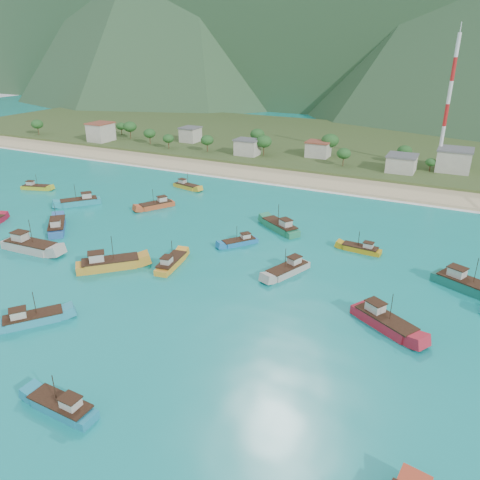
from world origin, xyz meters
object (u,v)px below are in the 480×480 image
at_px(radio_tower, 448,104).
at_px(boat_7, 36,188).
at_px(boat_2, 186,186).
at_px(boat_11, 361,249).
at_px(boat_16, 156,205).
at_px(boat_20, 288,270).
at_px(boat_19, 384,322).
at_px(boat_23, 30,246).
at_px(boat_24, 109,264).
at_px(boat_3, 57,227).
at_px(boat_10, 171,263).
at_px(boat_22, 239,242).
at_px(boat_21, 32,319).
at_px(boat_15, 467,286).
at_px(boat_4, 280,227).
at_px(boat_8, 62,407).
at_px(boat_17, 80,202).

relative_size(radio_tower, boat_7, 4.74).
distance_m(boat_2, boat_11, 63.74).
bearing_deg(boat_16, boat_20, -173.75).
bearing_deg(boat_19, boat_23, -56.01).
distance_m(boat_16, boat_24, 37.22).
distance_m(boat_23, boat_24, 21.23).
xyz_separation_m(boat_3, boat_7, (-31.70, 21.81, -0.32)).
relative_size(boat_2, boat_16, 0.95).
relative_size(boat_3, boat_16, 1.10).
bearing_deg(boat_10, radio_tower, 59.67).
bearing_deg(boat_22, boat_23, 68.23).
bearing_deg(boat_10, boat_21, -115.54).
bearing_deg(boat_24, boat_22, 97.21).
bearing_deg(boat_15, boat_23, -50.52).
distance_m(radio_tower, boat_11, 81.40).
height_order(radio_tower, boat_11, radio_tower).
relative_size(boat_11, boat_19, 0.74).
height_order(boat_7, boat_11, boat_7).
relative_size(boat_10, boat_21, 1.03).
bearing_deg(boat_24, boat_11, 81.32).
relative_size(boat_15, boat_20, 1.21).
distance_m(boat_4, boat_24, 41.33).
bearing_deg(boat_21, boat_22, 108.64).
distance_m(boat_10, boat_16, 37.24).
height_order(boat_2, boat_10, boat_10).
height_order(boat_2, boat_22, boat_2).
bearing_deg(boat_15, boat_16, -74.66).
xyz_separation_m(boat_2, boat_22, (34.02, -31.56, -0.08)).
bearing_deg(boat_3, boat_19, -48.41).
xyz_separation_m(boat_8, boat_11, (21.99, 63.97, -0.12)).
bearing_deg(boat_2, boat_20, 63.24).
bearing_deg(boat_19, boat_17, -74.59).
bearing_deg(boat_4, boat_22, -170.12).
bearing_deg(boat_17, boat_24, -178.20).
xyz_separation_m(boat_3, boat_23, (4.06, -11.50, 0.16)).
height_order(boat_4, boat_21, boat_4).
bearing_deg(boat_17, boat_8, 172.91).
bearing_deg(boat_21, boat_17, 165.64).
bearing_deg(boat_3, radio_tower, 8.76).
distance_m(boat_7, boat_22, 75.68).
distance_m(boat_16, boat_23, 36.42).
bearing_deg(boat_17, boat_7, 28.00).
relative_size(boat_10, boat_24, 0.87).
height_order(radio_tower, boat_10, radio_tower).
relative_size(boat_17, boat_22, 1.29).
distance_m(boat_16, boat_20, 50.84).
xyz_separation_m(boat_22, boat_24, (-18.04, -22.36, 0.44)).
xyz_separation_m(boat_11, boat_16, (-56.83, 4.10, 0.15)).
relative_size(boat_8, boat_15, 0.76).
height_order(boat_3, boat_23, boat_23).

